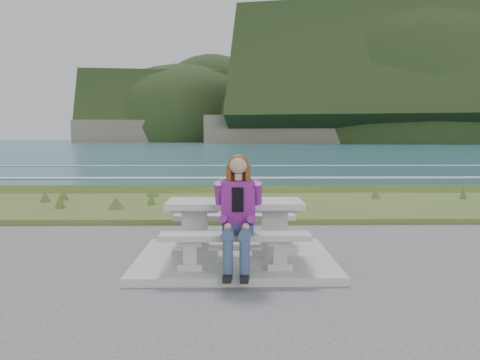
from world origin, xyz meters
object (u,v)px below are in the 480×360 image
object	(u,v)px
bench_seaward	(234,221)
bench_landward	(235,241)
picnic_table	(235,213)
seated_woman	(238,230)

from	to	relation	value
bench_seaward	bench_landward	bearing A→B (deg)	-90.00
picnic_table	bench_seaward	size ratio (longest dim) A/B	1.00
bench_landward	bench_seaward	world-z (taller)	same
bench_landward	bench_seaward	distance (m)	1.40
seated_woman	bench_seaward	bearing A→B (deg)	95.38
picnic_table	seated_woman	world-z (taller)	seated_woman
bench_landward	bench_seaward	xyz separation A→B (m)	(0.00, 1.40, 0.00)
picnic_table	seated_woman	distance (m)	0.84
picnic_table	seated_woman	size ratio (longest dim) A/B	1.29
picnic_table	bench_landward	size ratio (longest dim) A/B	1.00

